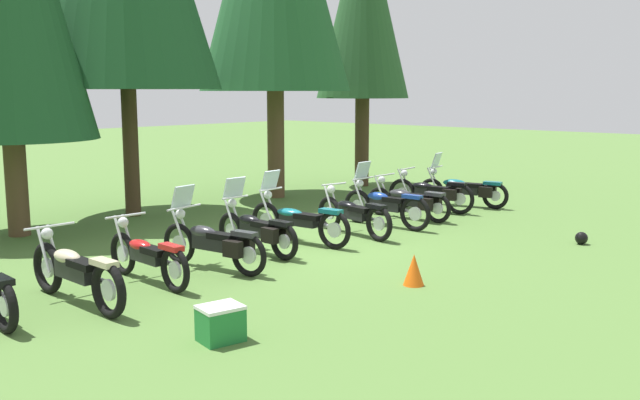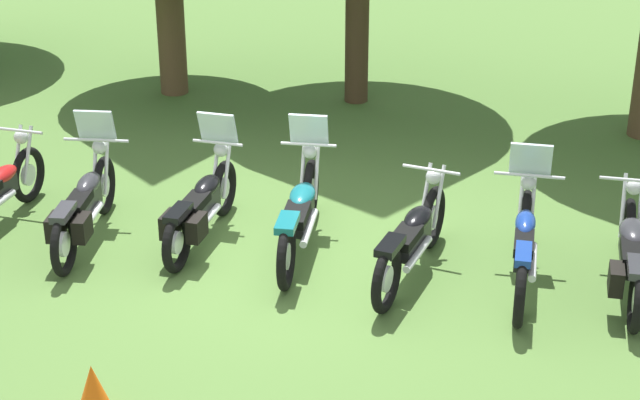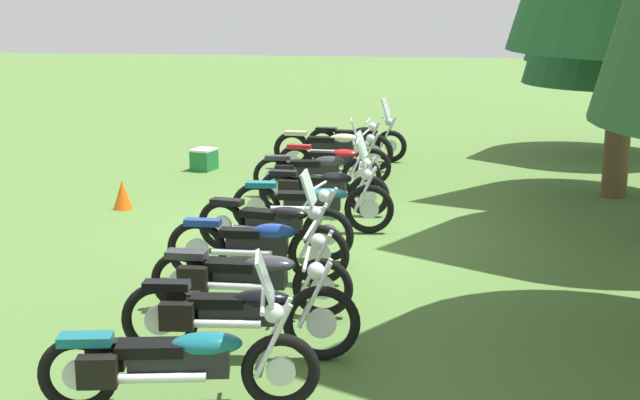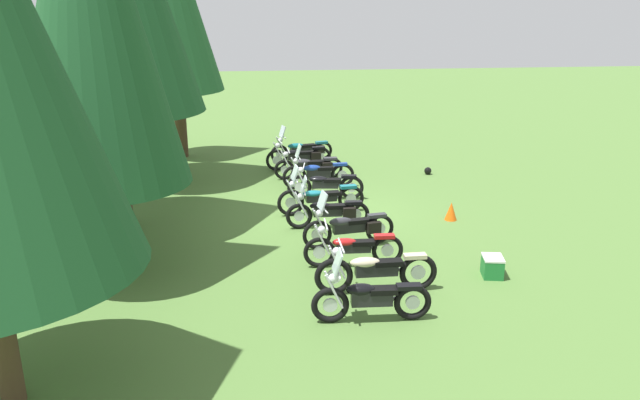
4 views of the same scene
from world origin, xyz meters
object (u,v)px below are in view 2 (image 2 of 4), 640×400
motorcycle_4 (201,206)px  motorcycle_6 (412,238)px  motorcycle_5 (300,212)px  motorcycle_8 (634,255)px  motorcycle_7 (524,244)px  motorcycle_3 (84,205)px  traffic_cone (93,389)px

motorcycle_4 → motorcycle_6: bearing=-93.7°
motorcycle_4 → motorcycle_5: 1.13m
motorcycle_5 → motorcycle_8: motorcycle_5 is taller
motorcycle_4 → motorcycle_7: bearing=-90.8°
motorcycle_5 → motorcycle_6: size_ratio=1.08×
motorcycle_7 → motorcycle_8: size_ratio=1.00×
motorcycle_5 → motorcycle_6: 1.33m
motorcycle_3 → motorcycle_4: bearing=-84.2°
motorcycle_5 → traffic_cone: 3.49m
motorcycle_4 → motorcycle_8: 4.68m
motorcycle_6 → traffic_cone: motorcycle_6 is taller
motorcycle_6 → motorcycle_7: motorcycle_7 is taller
motorcycle_4 → motorcycle_8: motorcycle_4 is taller
motorcycle_4 → motorcycle_5: (1.13, 0.08, 0.02)m
motorcycle_3 → traffic_cone: (1.44, -2.96, -0.23)m
motorcycle_6 → motorcycle_7: bearing=-77.3°
motorcycle_5 → motorcycle_7: motorcycle_7 is taller
motorcycle_3 → motorcycle_4: (1.27, 0.31, -0.02)m
motorcycle_7 → motorcycle_3: bearing=89.9°
motorcycle_7 → motorcycle_8: (1.10, 0.10, -0.04)m
motorcycle_3 → motorcycle_5: (2.39, 0.39, -0.00)m
motorcycle_4 → motorcycle_8: bearing=-88.9°
motorcycle_3 → motorcycle_7: bearing=-96.4°
motorcycle_3 → motorcycle_5: motorcycle_5 is taller
motorcycle_3 → traffic_cone: motorcycle_3 is taller
motorcycle_6 → motorcycle_4: bearing=93.9°
motorcycle_3 → motorcycle_4: size_ratio=1.04×
motorcycle_6 → motorcycle_3: bearing=100.7°
motorcycle_5 → motorcycle_7: size_ratio=1.07×
motorcycle_5 → motorcycle_8: (3.55, -0.14, -0.03)m
motorcycle_5 → motorcycle_4: bearing=88.5°
motorcycle_3 → traffic_cone: bearing=-162.1°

